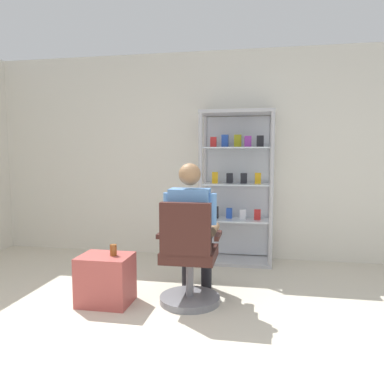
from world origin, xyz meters
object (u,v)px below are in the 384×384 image
at_px(tea_glass, 113,250).
at_px(seated_shopkeeper, 192,225).
at_px(display_cabinet_main, 237,186).
at_px(office_chair, 189,263).
at_px(storage_crate, 106,279).

bearing_deg(tea_glass, seated_shopkeeper, 21.02).
xyz_separation_m(display_cabinet_main, office_chair, (-0.33, -1.50, -0.57)).
relative_size(office_chair, seated_shopkeeper, 0.74).
distance_m(display_cabinet_main, office_chair, 1.64).
distance_m(office_chair, seated_shopkeeper, 0.36).
xyz_separation_m(display_cabinet_main, tea_glass, (-1.01, -1.59, -0.47)).
height_order(office_chair, storage_crate, office_chair).
distance_m(seated_shopkeeper, storage_crate, 0.94).
xyz_separation_m(display_cabinet_main, storage_crate, (-1.08, -1.60, -0.74)).
xyz_separation_m(seated_shopkeeper, tea_glass, (-0.68, -0.26, -0.21)).
bearing_deg(office_chair, display_cabinet_main, 77.60).
relative_size(display_cabinet_main, storage_crate, 4.07).
bearing_deg(office_chair, storage_crate, -171.94).
xyz_separation_m(office_chair, tea_glass, (-0.68, -0.10, 0.11)).
distance_m(display_cabinet_main, storage_crate, 2.07).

